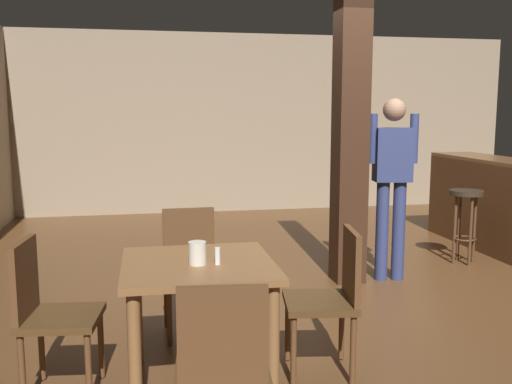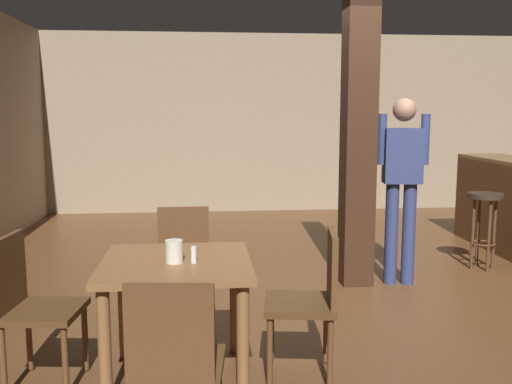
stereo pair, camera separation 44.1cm
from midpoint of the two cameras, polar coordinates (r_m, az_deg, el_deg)
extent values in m
plane|color=brown|center=(5.15, 15.12, -10.35)|extent=(10.80, 10.80, 0.00)
cube|color=gray|center=(9.23, 5.58, 6.83)|extent=(8.00, 0.10, 2.80)
cube|color=#382114|center=(5.31, 12.57, 5.71)|extent=(0.28, 0.28, 2.80)
cube|color=brown|center=(3.36, -4.26, -7.19)|extent=(0.87, 0.87, 0.04)
cylinder|color=brown|center=(3.84, 1.22, -10.97)|extent=(0.07, 0.07, 0.70)
cylinder|color=brown|center=(3.83, -9.89, -11.15)|extent=(0.07, 0.07, 0.70)
cylinder|color=brown|center=(3.17, 2.81, -15.27)|extent=(0.07, 0.07, 0.70)
cylinder|color=brown|center=(3.16, -10.92, -15.52)|extent=(0.07, 0.07, 0.70)
cube|color=#4C3319|center=(3.53, 8.03, -11.11)|extent=(0.48, 0.48, 0.04)
cube|color=brown|center=(3.48, 11.28, -7.57)|extent=(0.09, 0.38, 0.45)
cylinder|color=brown|center=(3.44, 5.19, -15.63)|extent=(0.04, 0.04, 0.43)
cylinder|color=brown|center=(3.76, 5.00, -13.48)|extent=(0.04, 0.04, 0.43)
cylinder|color=brown|center=(3.47, 11.20, -15.53)|extent=(0.04, 0.04, 0.43)
cylinder|color=brown|center=(3.79, 10.44, -13.42)|extent=(0.04, 0.04, 0.43)
cube|color=#4C3319|center=(2.72, -3.11, -17.11)|extent=(0.46, 0.46, 0.04)
cube|color=brown|center=(2.45, -3.43, -14.28)|extent=(0.38, 0.07, 0.45)
cube|color=#4C3319|center=(3.53, -17.07, -11.39)|extent=(0.47, 0.47, 0.04)
cube|color=brown|center=(3.53, -20.22, -7.72)|extent=(0.08, 0.38, 0.45)
cylinder|color=brown|center=(3.72, -13.43, -13.93)|extent=(0.04, 0.04, 0.43)
cylinder|color=brown|center=(3.41, -14.95, -16.10)|extent=(0.04, 0.04, 0.43)
cylinder|color=brown|center=(3.82, -18.66, -13.55)|extent=(0.04, 0.04, 0.43)
cylinder|color=brown|center=(3.52, -20.64, -15.57)|extent=(0.04, 0.04, 0.43)
cube|color=#4C3319|center=(4.14, -4.19, -8.14)|extent=(0.43, 0.43, 0.04)
cube|color=brown|center=(4.27, -4.34, -4.52)|extent=(0.38, 0.04, 0.45)
cylinder|color=brown|center=(4.05, -1.51, -11.82)|extent=(0.04, 0.04, 0.43)
cylinder|color=brown|center=(4.04, -6.57, -11.95)|extent=(0.04, 0.04, 0.43)
cylinder|color=brown|center=(4.38, -1.94, -10.26)|extent=(0.04, 0.04, 0.43)
cylinder|color=brown|center=(4.37, -6.59, -10.38)|extent=(0.04, 0.04, 0.43)
cylinder|color=silver|center=(3.29, -4.39, -5.99)|extent=(0.10, 0.10, 0.13)
cylinder|color=silver|center=(3.28, -2.41, -6.33)|extent=(0.03, 0.03, 0.10)
cube|color=navy|center=(5.41, 16.76, 3.48)|extent=(0.36, 0.25, 0.50)
sphere|color=#997056|center=(5.40, 16.94, 7.87)|extent=(0.24, 0.24, 0.21)
cylinder|color=navy|center=(5.54, 17.25, -4.04)|extent=(0.14, 0.14, 0.95)
cylinder|color=navy|center=(5.50, 15.64, -4.05)|extent=(0.14, 0.14, 0.95)
cylinder|color=navy|center=(5.46, 18.81, 5.00)|extent=(0.09, 0.09, 0.46)
cylinder|color=navy|center=(5.36, 14.81, 5.12)|extent=(0.09, 0.09, 0.46)
cylinder|color=#2D2319|center=(6.28, 23.88, -0.35)|extent=(0.35, 0.35, 0.05)
torus|color=#4C301C|center=(6.36, 23.62, -4.73)|extent=(0.25, 0.25, 0.02)
cylinder|color=#4C301C|center=(6.44, 23.19, -3.64)|extent=(0.03, 0.03, 0.73)
cylinder|color=#4C301C|center=(6.25, 24.18, -4.05)|extent=(0.03, 0.03, 0.73)
cylinder|color=#4C301C|center=(6.40, 24.56, -3.80)|extent=(0.03, 0.03, 0.73)
cylinder|color=#4C301C|center=(6.29, 22.77, -3.89)|extent=(0.03, 0.03, 0.73)
camera|label=1|loc=(0.22, -87.29, 0.39)|focal=40.00mm
camera|label=2|loc=(0.22, 92.71, -0.39)|focal=40.00mm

